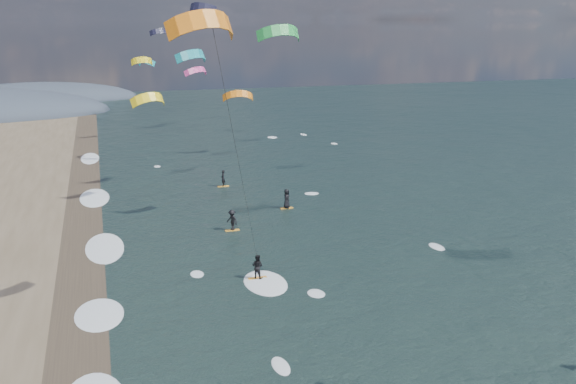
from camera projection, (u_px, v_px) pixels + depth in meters
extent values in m
cube|color=#382D23|center=(77.00, 362.00, 30.32)|extent=(3.00, 240.00, 0.00)
ellipsoid|color=#3D4756|center=(36.00, 100.00, 129.38)|extent=(40.00, 18.00, 7.00)
cube|color=orange|center=(258.00, 278.00, 40.14)|extent=(1.21, 0.37, 0.06)
imported|color=black|center=(257.00, 266.00, 39.93)|extent=(0.94, 0.93, 1.53)
ellipsoid|color=white|center=(265.00, 283.00, 39.49)|extent=(2.60, 4.20, 0.12)
cylinder|color=black|center=(238.00, 157.00, 34.67)|extent=(0.02, 0.02, 16.01)
cube|color=orange|center=(232.00, 230.00, 49.27)|extent=(1.10, 0.35, 0.05)
imported|color=black|center=(232.00, 220.00, 49.06)|extent=(1.06, 1.20, 1.61)
cube|color=orange|center=(287.00, 208.00, 55.08)|extent=(1.10, 0.35, 0.05)
imported|color=black|center=(287.00, 198.00, 54.86)|extent=(0.87, 0.97, 1.66)
cube|color=orange|center=(223.00, 186.00, 62.29)|extent=(1.10, 0.35, 0.05)
imported|color=black|center=(223.00, 178.00, 62.08)|extent=(0.54, 0.67, 1.58)
ellipsoid|color=white|center=(102.00, 314.00, 35.28)|extent=(2.40, 5.40, 0.11)
ellipsoid|color=white|center=(100.00, 248.00, 45.46)|extent=(2.40, 5.40, 0.11)
ellipsoid|color=white|center=(98.00, 198.00, 58.41)|extent=(2.40, 5.40, 0.11)
ellipsoid|color=white|center=(96.00, 158.00, 75.07)|extent=(2.40, 5.40, 0.11)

